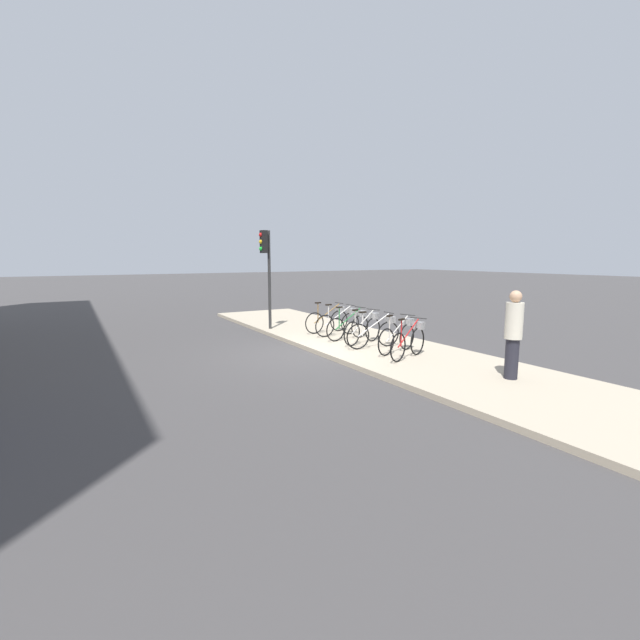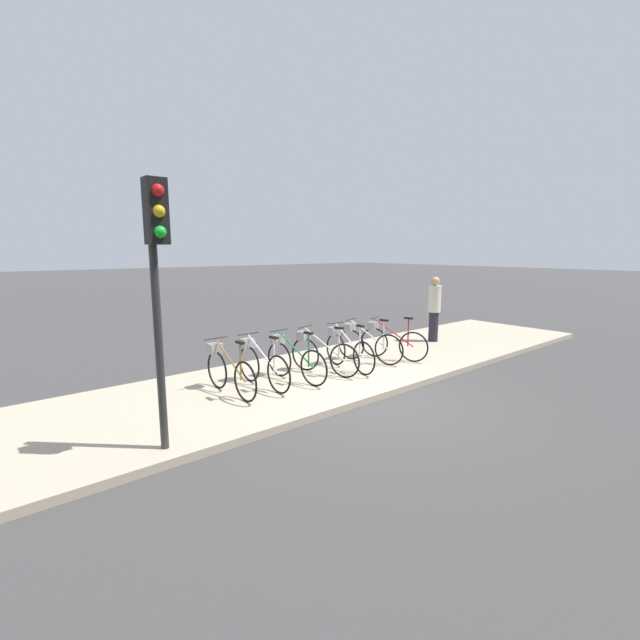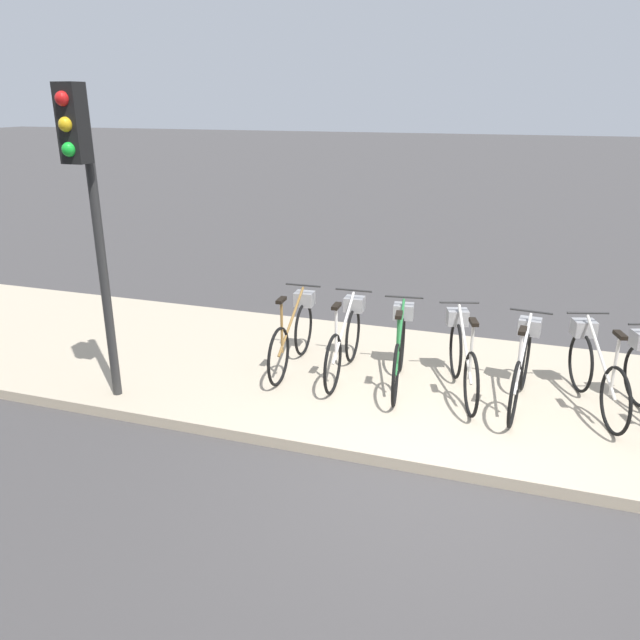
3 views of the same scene
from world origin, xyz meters
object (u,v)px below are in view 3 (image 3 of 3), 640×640
object	(u,v)px
parked_bicycle_2	(400,347)
parked_bicycle_3	(462,355)
parked_bicycle_5	(595,368)
parked_bicycle_1	(345,338)
traffic_light	(85,181)
parked_bicycle_4	(522,365)
parked_bicycle_0	(294,332)

from	to	relation	value
parked_bicycle_2	parked_bicycle_3	bearing A→B (deg)	0.39
parked_bicycle_5	parked_bicycle_1	bearing A→B (deg)	179.91
parked_bicycle_1	parked_bicycle_5	bearing A→B (deg)	-0.09
traffic_light	parked_bicycle_4	bearing A→B (deg)	17.09
parked_bicycle_1	parked_bicycle_0	bearing A→B (deg)	179.15
parked_bicycle_1	parked_bicycle_5	world-z (taller)	same
traffic_light	parked_bicycle_5	bearing A→B (deg)	16.31
parked_bicycle_5	traffic_light	bearing A→B (deg)	-163.69
parked_bicycle_1	parked_bicycle_3	size ratio (longest dim) A/B	1.04
parked_bicycle_3	traffic_light	world-z (taller)	traffic_light
parked_bicycle_4	parked_bicycle_5	xyz separation A→B (m)	(0.75, 0.15, 0.00)
parked_bicycle_3	parked_bicycle_5	world-z (taller)	same
parked_bicycle_1	parked_bicycle_2	distance (m)	0.69
parked_bicycle_1	parked_bicycle_5	size ratio (longest dim) A/B	1.04
parked_bicycle_4	parked_bicycle_5	distance (m)	0.76
parked_bicycle_2	parked_bicycle_4	bearing A→B (deg)	-3.39
parked_bicycle_4	traffic_light	bearing A→B (deg)	-162.91
parked_bicycle_5	traffic_light	size ratio (longest dim) A/B	0.48
parked_bicycle_3	traffic_light	distance (m)	4.42
parked_bicycle_2	parked_bicycle_4	world-z (taller)	same
parked_bicycle_0	parked_bicycle_3	xyz separation A→B (m)	(2.07, -0.08, 0.00)
parked_bicycle_0	traffic_light	distance (m)	2.96
parked_bicycle_3	parked_bicycle_5	bearing A→B (deg)	2.79
parked_bicycle_1	traffic_light	distance (m)	3.38
parked_bicycle_5	traffic_light	world-z (taller)	traffic_light
parked_bicycle_2	traffic_light	world-z (taller)	traffic_light
parked_bicycle_3	parked_bicycle_4	world-z (taller)	same
parked_bicycle_3	parked_bicycle_5	distance (m)	1.40
parked_bicycle_1	parked_bicycle_2	size ratio (longest dim) A/B	1.01
parked_bicycle_0	parked_bicycle_2	bearing A→B (deg)	-3.69
parked_bicycle_4	parked_bicycle_5	bearing A→B (deg)	11.67
parked_bicycle_0	parked_bicycle_5	size ratio (longest dim) A/B	1.04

